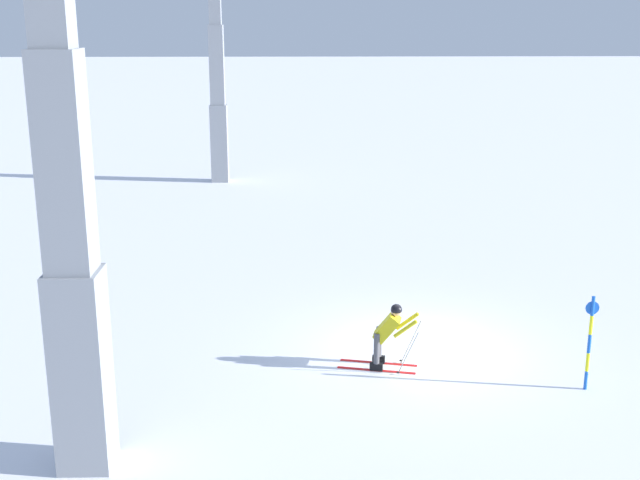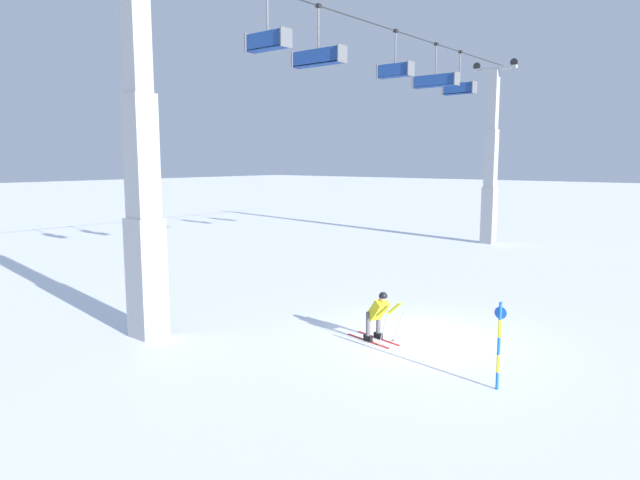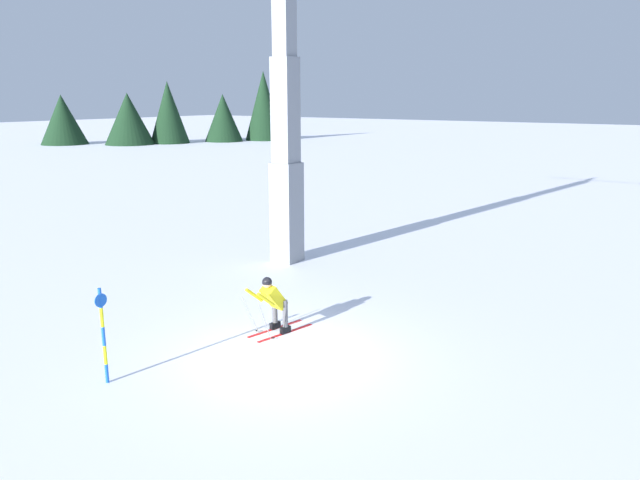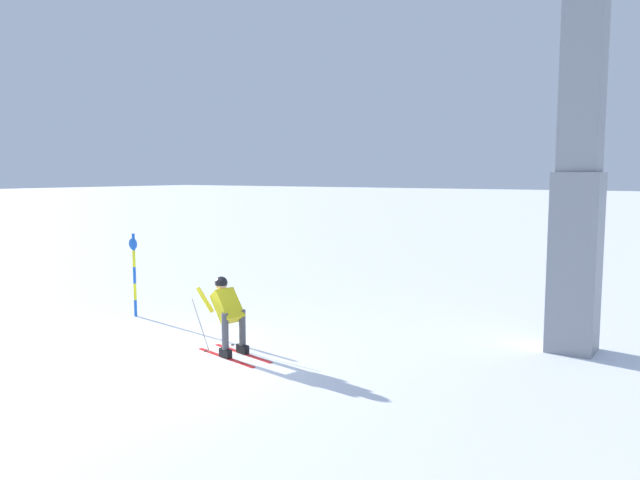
# 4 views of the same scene
# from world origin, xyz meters

# --- Properties ---
(ground_plane) EXTENTS (260.00, 260.00, 0.00)m
(ground_plane) POSITION_xyz_m (0.00, 0.00, 0.00)
(ground_plane) COLOR white
(skier_carving_main) EXTENTS (0.97, 1.85, 1.65)m
(skier_carving_main) POSITION_xyz_m (-1.07, 0.86, 0.87)
(skier_carving_main) COLOR red
(skier_carving_main) RESTS_ON ground_plane
(lift_tower_near) EXTENTS (0.88, 3.07, 11.08)m
(lift_tower_near) POSITION_xyz_m (-4.91, 6.43, 4.57)
(lift_tower_near) COLOR gray
(lift_tower_near) RESTS_ON ground_plane
(trail_marker_pole) EXTENTS (0.07, 0.28, 2.04)m
(trail_marker_pole) POSITION_xyz_m (-2.23, -3.14, 1.10)
(trail_marker_pole) COLOR blue
(trail_marker_pole) RESTS_ON ground_plane
(tree_line_ridge) EXTENTS (20.71, 25.01, 9.04)m
(tree_line_ridge) POSITION_xyz_m (-51.26, 43.24, 3.54)
(tree_line_ridge) COLOR black
(tree_line_ridge) RESTS_ON ground_plane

